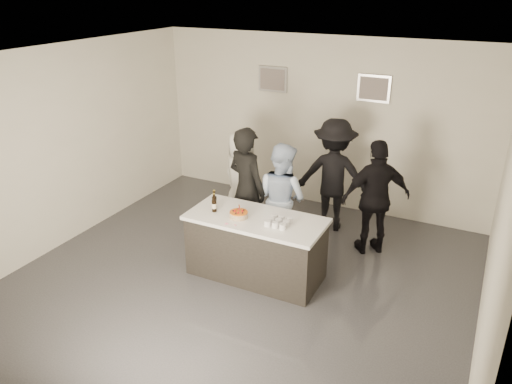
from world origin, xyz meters
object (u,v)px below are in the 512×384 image
beer_bottle_a (214,199)px  bar_counter (256,247)px  person_main_black (247,189)px  person_guest_right (376,198)px  person_guest_left (241,179)px  person_main_blue (282,198)px  person_guest_back (333,175)px  beer_bottle_b (214,203)px  cake (239,215)px

beer_bottle_a → bar_counter: bearing=-0.7°
person_main_black → person_guest_right: person_main_black is taller
bar_counter → person_guest_left: person_guest_left is taller
bar_counter → person_main_blue: (0.00, 0.85, 0.40)m
person_main_black → person_guest_back: person_main_black is taller
beer_bottle_b → person_main_blue: size_ratio=0.15×
person_guest_back → person_guest_left: bearing=7.7°
person_main_blue → person_guest_right: bearing=-137.9°
person_guest_left → person_main_black: bearing=148.5°
bar_counter → cake: 0.54m
person_main_black → person_guest_right: bearing=-139.4°
beer_bottle_a → person_main_blue: bearing=52.6°
person_main_blue → beer_bottle_b: bearing=76.3°
person_main_blue → person_guest_right: size_ratio=0.96×
cake → person_guest_left: person_guest_left is taller
bar_counter → beer_bottle_b: bearing=-171.6°
person_main_blue → bar_counter: bearing=108.6°
cake → person_guest_back: size_ratio=0.13×
person_guest_right → person_guest_back: (-0.81, 0.48, 0.05)m
bar_counter → person_main_black: bearing=125.4°
person_main_black → person_main_blue: (0.51, 0.14, -0.10)m
beer_bottle_a → person_guest_right: size_ratio=0.15×
person_main_black → person_guest_left: 0.81m
person_main_black → person_main_blue: person_main_black is taller
person_main_blue → person_guest_left: bearing=-9.8°
beer_bottle_b → person_main_blue: bearing=57.7°
beer_bottle_b → person_guest_left: bearing=104.2°
bar_counter → cake: size_ratio=7.57×
person_guest_right → bar_counter: bearing=12.8°
bar_counter → person_main_blue: person_main_blue is taller
beer_bottle_a → person_main_blue: size_ratio=0.15×
person_main_black → person_guest_left: size_ratio=1.19×
person_guest_back → beer_bottle_a: bearing=47.4°
person_guest_right → beer_bottle_a: bearing=1.0°
beer_bottle_a → person_guest_right: bearing=36.1°
beer_bottle_a → person_guest_right: (1.91, 1.39, -0.15)m
beer_bottle_b → person_guest_back: person_guest_back is taller
beer_bottle_a → person_guest_back: 2.18m
beer_bottle_b → person_guest_right: 2.39m
bar_counter → person_guest_right: bearing=47.9°
cake → person_main_blue: (0.21, 0.96, -0.09)m
person_main_blue → person_guest_left: person_main_blue is taller
cake → beer_bottle_a: (-0.44, 0.11, 0.09)m
beer_bottle_a → beer_bottle_b: bearing=-60.8°
bar_counter → person_main_black: size_ratio=0.98×
beer_bottle_b → person_guest_left: size_ratio=0.16×
cake → person_main_blue: person_main_blue is taller
beer_bottle_b → person_guest_left: 1.52m
beer_bottle_a → beer_bottle_b: same height
bar_counter → person_main_black: (-0.51, 0.72, 0.50)m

